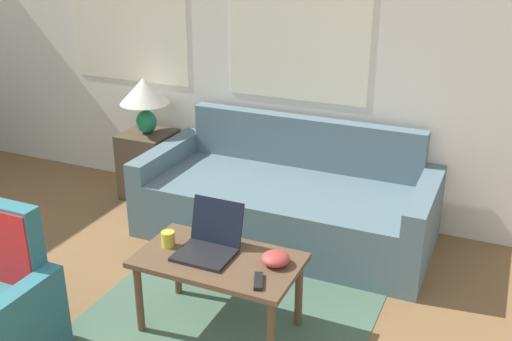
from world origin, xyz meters
name	(u,v)px	position (x,y,z in m)	size (l,w,h in m)	color
wall_back	(219,39)	(0.00, 4.15, 1.31)	(6.94, 0.06, 2.60)	white
rug	(260,277)	(0.84, 3.03, 0.00)	(1.61, 2.02, 0.01)	#476651
couch	(288,202)	(0.78, 3.67, 0.25)	(2.09, 0.92, 0.81)	slate
side_table	(149,164)	(-0.53, 3.84, 0.28)	(0.40, 0.40, 0.56)	#4C3D2D
table_lamp	(144,95)	(-0.53, 3.84, 0.87)	(0.40, 0.40, 0.46)	#1E8451
coffee_table	(219,267)	(0.84, 2.46, 0.40)	(0.89, 0.51, 0.46)	brown
laptop	(209,242)	(0.76, 2.50, 0.52)	(0.31, 0.32, 0.27)	black
cup_navy	(168,239)	(0.52, 2.46, 0.50)	(0.08, 0.08, 0.09)	gold
snack_bowl	(276,259)	(1.15, 2.52, 0.49)	(0.15, 0.15, 0.07)	#B23D38
tv_remote	(258,281)	(1.14, 2.32, 0.47)	(0.10, 0.16, 0.02)	black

